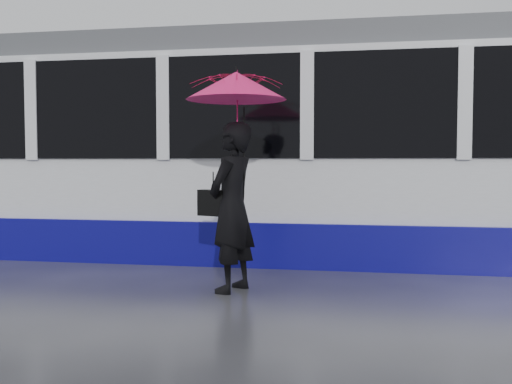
# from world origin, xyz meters

# --- Properties ---
(ground) EXTENTS (90.00, 90.00, 0.00)m
(ground) POSITION_xyz_m (0.00, 0.00, 0.00)
(ground) COLOR #27272C
(ground) RESTS_ON ground
(rails) EXTENTS (34.00, 1.51, 0.02)m
(rails) POSITION_xyz_m (0.00, 2.50, 0.01)
(rails) COLOR #3F3D38
(rails) RESTS_ON ground
(tram) EXTENTS (26.00, 2.56, 3.35)m
(tram) POSITION_xyz_m (0.45, 2.50, 1.64)
(tram) COLOR white
(tram) RESTS_ON ground
(woman) EXTENTS (0.65, 0.80, 1.89)m
(woman) POSITION_xyz_m (-0.76, -0.16, 0.95)
(woman) COLOR black
(woman) RESTS_ON ground
(umbrella) EXTENTS (1.41, 1.41, 1.28)m
(umbrella) POSITION_xyz_m (-0.71, -0.16, 2.07)
(umbrella) COLOR #EF145D
(umbrella) RESTS_ON ground
(handbag) EXTENTS (0.37, 0.25, 0.47)m
(handbag) POSITION_xyz_m (-0.98, -0.14, 0.99)
(handbag) COLOR black
(handbag) RESTS_ON ground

